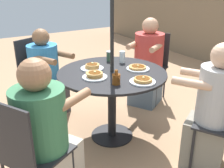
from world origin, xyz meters
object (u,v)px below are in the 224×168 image
at_px(patio_table, 112,84).
at_px(pancake_plate_b, 95,76).
at_px(patio_chair_north, 36,71).
at_px(patio_chair_west, 152,62).
at_px(diner_west, 147,66).
at_px(drinking_glass_a, 122,57).
at_px(diner_east, 45,140).
at_px(diner_north, 46,77).
at_px(diner_south, 211,114).
at_px(pancake_plate_c, 92,67).
at_px(patio_chair_east, 27,151).
at_px(pancake_plate_a, 143,81).
at_px(pancake_plate_d, 138,68).
at_px(syrup_bottle, 116,79).
at_px(coffee_cup, 110,56).

relative_size(patio_table, pancake_plate_b, 4.63).
relative_size(patio_chair_north, pancake_plate_b, 3.93).
distance_m(patio_chair_west, diner_west, 0.18).
xyz_separation_m(patio_chair_north, patio_chair_west, (0.50, 1.51, 0.00)).
bearing_deg(diner_west, drinking_glass_a, 85.49).
relative_size(patio_chair_north, diner_east, 0.81).
relative_size(diner_north, patio_chair_west, 1.16).
bearing_deg(diner_south, diner_east, 134.55).
bearing_deg(patio_table, pancake_plate_b, -75.50).
bearing_deg(diner_east, diner_south, 45.27).
bearing_deg(diner_west, diner_south, 134.84).
bearing_deg(pancake_plate_c, patio_chair_east, -50.70).
distance_m(diner_west, pancake_plate_b, 1.26).
xyz_separation_m(diner_east, pancake_plate_c, (-0.66, 0.75, 0.25)).
distance_m(patio_table, pancake_plate_a, 0.43).
height_order(diner_north, pancake_plate_d, diner_north).
height_order(patio_chair_west, pancake_plate_c, patio_chair_west).
bearing_deg(pancake_plate_b, syrup_bottle, 20.05).
height_order(diner_east, coffee_cup, diner_east).
height_order(diner_north, pancake_plate_b, diner_north).
relative_size(pancake_plate_b, pancake_plate_c, 1.00).
xyz_separation_m(diner_north, diner_east, (1.38, -0.47, 0.04)).
height_order(pancake_plate_a, syrup_bottle, syrup_bottle).
bearing_deg(patio_chair_east, diner_west, 90.54).
xyz_separation_m(patio_chair_north, coffee_cup, (0.74, 0.66, 0.27)).
xyz_separation_m(patio_chair_west, diner_west, (0.09, -0.15, -0.01)).
xyz_separation_m(diner_north, pancake_plate_a, (1.31, 0.50, 0.29)).
bearing_deg(pancake_plate_b, patio_chair_west, 116.95).
relative_size(patio_chair_east, pancake_plate_a, 3.93).
relative_size(pancake_plate_d, syrup_bottle, 1.79).
bearing_deg(drinking_glass_a, diner_south, 11.55).
relative_size(diner_north, pancake_plate_a, 4.55).
bearing_deg(pancake_plate_c, drinking_glass_a, 93.87).
bearing_deg(patio_chair_east, patio_chair_west, 90.59).
bearing_deg(pancake_plate_a, pancake_plate_d, 150.30).
bearing_deg(patio_table, syrup_bottle, -25.11).
bearing_deg(syrup_bottle, pancake_plate_c, 178.67).
height_order(pancake_plate_b, pancake_plate_d, pancake_plate_b).
relative_size(patio_table, diner_west, 0.95).
bearing_deg(patio_chair_west, diner_north, 47.49).
bearing_deg(patio_table, pancake_plate_d, 74.05).
bearing_deg(pancake_plate_c, patio_chair_north, -158.54).
distance_m(pancake_plate_a, drinking_glass_a, 0.63).
height_order(patio_chair_west, pancake_plate_a, patio_chair_west).
xyz_separation_m(pancake_plate_d, drinking_glass_a, (-0.29, -0.00, 0.05)).
xyz_separation_m(diner_south, syrup_bottle, (-0.57, -0.63, 0.27)).
height_order(patio_table, diner_west, diner_west).
distance_m(patio_chair_north, syrup_bottle, 1.44).
distance_m(diner_west, pancake_plate_d, 0.86).
bearing_deg(syrup_bottle, patio_chair_north, -166.18).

